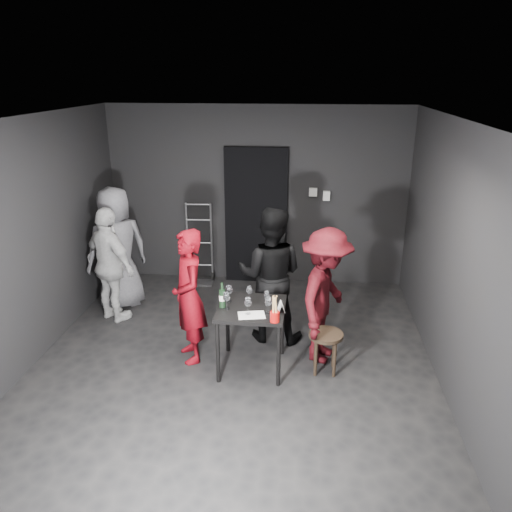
# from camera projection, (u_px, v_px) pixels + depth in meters

# --- Properties ---
(floor) EXTENTS (4.50, 5.00, 0.02)m
(floor) POSITION_uv_depth(u_px,v_px,m) (233.00, 363.00, 5.70)
(floor) COLOR black
(floor) RESTS_ON ground
(ceiling) EXTENTS (4.50, 5.00, 0.02)m
(ceiling) POSITION_uv_depth(u_px,v_px,m) (229.00, 119.00, 4.77)
(ceiling) COLOR silver
(ceiling) RESTS_ON ground
(wall_back) EXTENTS (4.50, 0.04, 2.70)m
(wall_back) POSITION_uv_depth(u_px,v_px,m) (257.00, 196.00, 7.57)
(wall_back) COLOR black
(wall_back) RESTS_ON ground
(wall_front) EXTENTS (4.50, 0.04, 2.70)m
(wall_front) POSITION_uv_depth(u_px,v_px,m) (166.00, 396.00, 2.90)
(wall_front) COLOR black
(wall_front) RESTS_ON ground
(wall_left) EXTENTS (0.04, 5.00, 2.70)m
(wall_left) POSITION_uv_depth(u_px,v_px,m) (28.00, 244.00, 5.46)
(wall_left) COLOR black
(wall_left) RESTS_ON ground
(wall_right) EXTENTS (0.04, 5.00, 2.70)m
(wall_right) POSITION_uv_depth(u_px,v_px,m) (453.00, 260.00, 5.01)
(wall_right) COLOR black
(wall_right) RESTS_ON ground
(doorway) EXTENTS (0.95, 0.10, 2.10)m
(doorway) POSITION_uv_depth(u_px,v_px,m) (256.00, 217.00, 7.61)
(doorway) COLOR black
(doorway) RESTS_ON ground
(wallbox_upper) EXTENTS (0.12, 0.06, 0.12)m
(wallbox_upper) POSITION_uv_depth(u_px,v_px,m) (313.00, 192.00, 7.40)
(wallbox_upper) COLOR #B7B7B2
(wallbox_upper) RESTS_ON wall_back
(wallbox_lower) EXTENTS (0.10, 0.06, 0.14)m
(wallbox_lower) POSITION_uv_depth(u_px,v_px,m) (326.00, 196.00, 7.40)
(wallbox_lower) COLOR #B7B7B2
(wallbox_lower) RESTS_ON wall_back
(hand_truck) EXTENTS (0.42, 0.35, 1.27)m
(hand_truck) POSITION_uv_depth(u_px,v_px,m) (200.00, 268.00, 7.84)
(hand_truck) COLOR #B2B2B7
(hand_truck) RESTS_ON floor
(tasting_table) EXTENTS (0.72, 0.72, 0.75)m
(tasting_table) POSITION_uv_depth(u_px,v_px,m) (251.00, 315.00, 5.40)
(tasting_table) COLOR black
(tasting_table) RESTS_ON floor
(stool) EXTENTS (0.37, 0.37, 0.47)m
(stool) POSITION_uv_depth(u_px,v_px,m) (326.00, 340.00, 5.42)
(stool) COLOR #36271E
(stool) RESTS_ON floor
(server_red) EXTENTS (0.60, 0.69, 1.60)m
(server_red) POSITION_uv_depth(u_px,v_px,m) (189.00, 295.00, 5.54)
(server_red) COLOR maroon
(server_red) RESTS_ON floor
(woman_black) EXTENTS (0.95, 0.58, 1.86)m
(woman_black) POSITION_uv_depth(u_px,v_px,m) (271.00, 268.00, 5.95)
(woman_black) COLOR black
(woman_black) RESTS_ON floor
(man_maroon) EXTENTS (0.79, 1.15, 1.62)m
(man_maroon) POSITION_uv_depth(u_px,v_px,m) (326.00, 293.00, 5.54)
(man_maroon) COLOR #3F090F
(man_maroon) RESTS_ON floor
(bystander_cream) EXTENTS (1.02, 0.87, 1.58)m
(bystander_cream) POSITION_uv_depth(u_px,v_px,m) (110.00, 264.00, 6.45)
(bystander_cream) COLOR silver
(bystander_cream) RESTS_ON floor
(bystander_grey) EXTENTS (1.07, 1.01, 1.95)m
(bystander_grey) POSITION_uv_depth(u_px,v_px,m) (117.00, 240.00, 6.77)
(bystander_grey) COLOR #5A5A5F
(bystander_grey) RESTS_ON floor
(tasting_mat) EXTENTS (0.31, 0.24, 0.00)m
(tasting_mat) POSITION_uv_depth(u_px,v_px,m) (251.00, 315.00, 5.17)
(tasting_mat) COLOR white
(tasting_mat) RESTS_ON tasting_table
(wine_glass_a) EXTENTS (0.09, 0.09, 0.21)m
(wine_glass_a) POSITION_uv_depth(u_px,v_px,m) (227.00, 300.00, 5.28)
(wine_glass_a) COLOR white
(wine_glass_a) RESTS_ON tasting_table
(wine_glass_b) EXTENTS (0.10, 0.10, 0.21)m
(wine_glass_b) POSITION_uv_depth(u_px,v_px,m) (229.00, 293.00, 5.44)
(wine_glass_b) COLOR white
(wine_glass_b) RESTS_ON tasting_table
(wine_glass_c) EXTENTS (0.09, 0.09, 0.18)m
(wine_glass_c) POSITION_uv_depth(u_px,v_px,m) (249.00, 293.00, 5.49)
(wine_glass_c) COLOR white
(wine_glass_c) RESTS_ON tasting_table
(wine_glass_d) EXTENTS (0.09, 0.09, 0.20)m
(wine_glass_d) POSITION_uv_depth(u_px,v_px,m) (248.00, 305.00, 5.17)
(wine_glass_d) COLOR white
(wine_glass_d) RESTS_ON tasting_table
(wine_glass_e) EXTENTS (0.08, 0.08, 0.20)m
(wine_glass_e) POSITION_uv_depth(u_px,v_px,m) (268.00, 305.00, 5.19)
(wine_glass_e) COLOR white
(wine_glass_e) RESTS_ON tasting_table
(wine_glass_f) EXTENTS (0.08, 0.08, 0.18)m
(wine_glass_f) POSITION_uv_depth(u_px,v_px,m) (267.00, 298.00, 5.37)
(wine_glass_f) COLOR white
(wine_glass_f) RESTS_ON tasting_table
(wine_bottle) EXTENTS (0.07, 0.07, 0.28)m
(wine_bottle) POSITION_uv_depth(u_px,v_px,m) (222.00, 298.00, 5.32)
(wine_bottle) COLOR black
(wine_bottle) RESTS_ON tasting_table
(breadstick_cup) EXTENTS (0.10, 0.10, 0.30)m
(breadstick_cup) POSITION_uv_depth(u_px,v_px,m) (275.00, 309.00, 5.00)
(breadstick_cup) COLOR #B50F0C
(breadstick_cup) RESTS_ON tasting_table
(reserved_card) EXTENTS (0.10, 0.14, 0.10)m
(reserved_card) POSITION_uv_depth(u_px,v_px,m) (280.00, 306.00, 5.26)
(reserved_card) COLOR white
(reserved_card) RESTS_ON tasting_table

